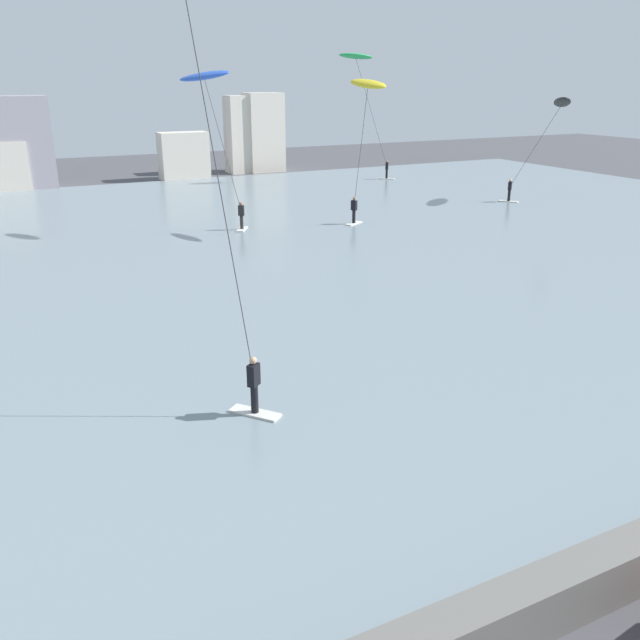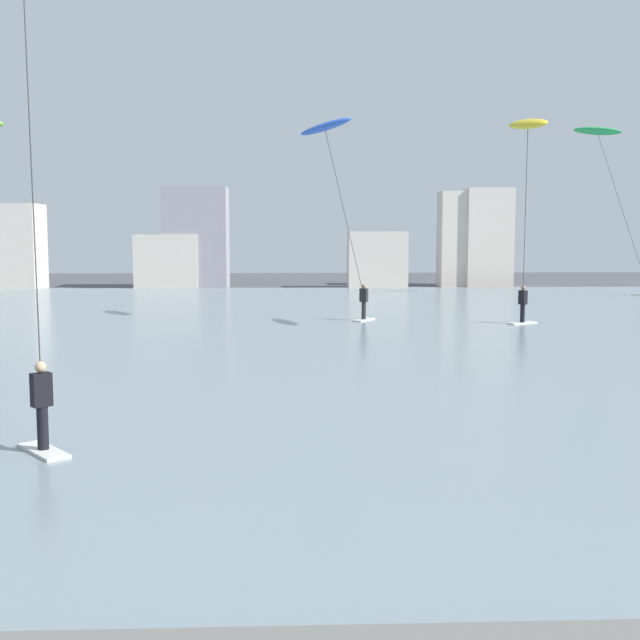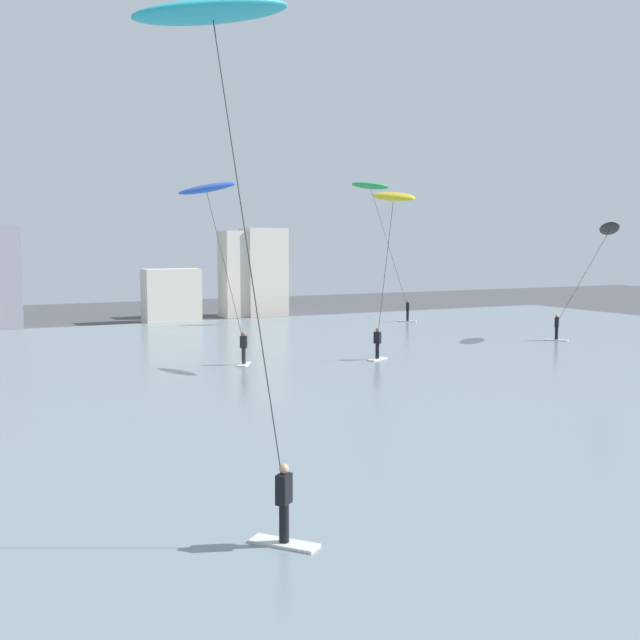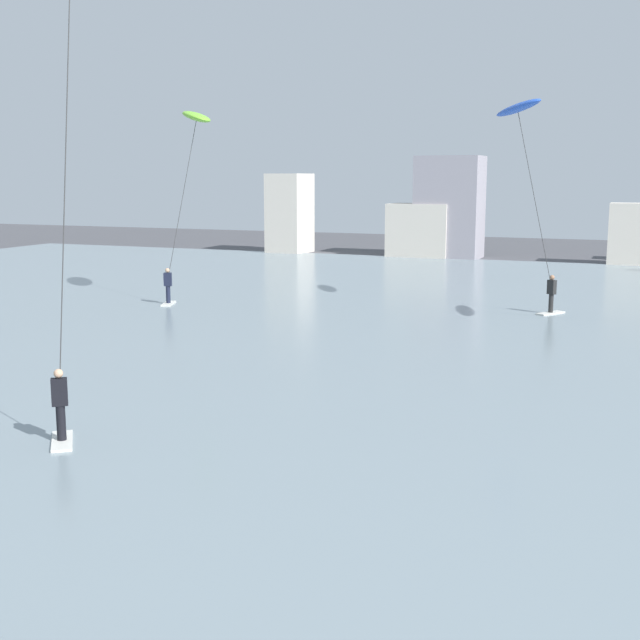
% 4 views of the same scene
% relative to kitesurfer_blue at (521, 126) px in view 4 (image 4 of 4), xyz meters
% --- Properties ---
extents(water_bay, '(84.00, 52.00, 0.10)m').
position_rel_kitesurfer_blue_xyz_m(water_bay, '(-1.47, -4.02, -7.85)').
color(water_bay, gray).
rests_on(water_bay, ground).
extents(far_shore_buildings, '(37.05, 4.80, 7.33)m').
position_rel_kitesurfer_blue_xyz_m(far_shore_buildings, '(-1.79, 23.50, -4.72)').
color(far_shore_buildings, beige).
rests_on(far_shore_buildings, ground).
extents(kitesurfer_blue, '(3.70, 3.13, 9.04)m').
position_rel_kitesurfer_blue_xyz_m(kitesurfer_blue, '(0.00, 0.00, 0.00)').
color(kitesurfer_blue, silver).
rests_on(kitesurfer_blue, water_bay).
extents(kitesurfer_lime, '(3.26, 4.17, 8.95)m').
position_rel_kitesurfer_blue_xyz_m(kitesurfer_lime, '(-14.22, -2.47, 0.04)').
color(kitesurfer_lime, silver).
rests_on(kitesurfer_lime, water_bay).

